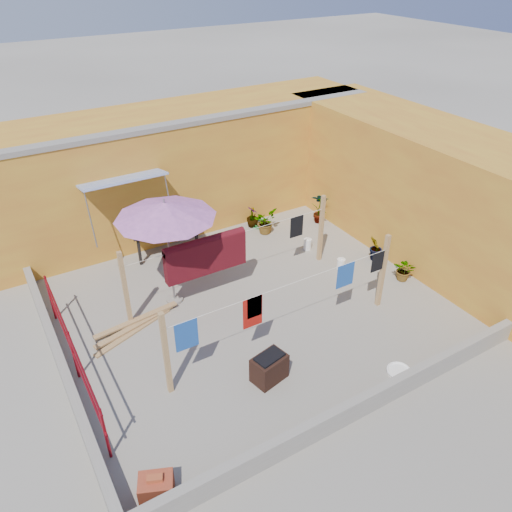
# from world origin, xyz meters

# --- Properties ---
(ground) EXTENTS (80.00, 80.00, 0.00)m
(ground) POSITION_xyz_m (0.00, 0.00, 0.00)
(ground) COLOR #9E998E
(ground) RESTS_ON ground
(wall_back) EXTENTS (11.00, 3.27, 3.21)m
(wall_back) POSITION_xyz_m (0.50, 4.69, 1.61)
(wall_back) COLOR gold
(wall_back) RESTS_ON ground
(wall_right) EXTENTS (2.40, 9.00, 3.20)m
(wall_right) POSITION_xyz_m (5.20, 0.00, 1.60)
(wall_right) COLOR gold
(wall_right) RESTS_ON ground
(parapet_front) EXTENTS (8.30, 0.16, 0.44)m
(parapet_front) POSITION_xyz_m (0.00, -3.58, 0.22)
(parapet_front) COLOR gray
(parapet_front) RESTS_ON ground
(parapet_left) EXTENTS (0.16, 7.30, 0.44)m
(parapet_left) POSITION_xyz_m (-4.08, 0.00, 0.22)
(parapet_left) COLOR gray
(parapet_left) RESTS_ON ground
(red_railing) EXTENTS (0.05, 4.20, 1.10)m
(red_railing) POSITION_xyz_m (-3.85, -0.20, 0.72)
(red_railing) COLOR maroon
(red_railing) RESTS_ON ground
(clothesline_rig) EXTENTS (5.09, 2.35, 1.80)m
(clothesline_rig) POSITION_xyz_m (-0.52, 0.54, 1.07)
(clothesline_rig) COLOR tan
(clothesline_rig) RESTS_ON ground
(patio_umbrella) EXTENTS (2.18, 2.18, 2.55)m
(patio_umbrella) POSITION_xyz_m (-1.38, 1.07, 2.29)
(patio_umbrella) COLOR gray
(patio_umbrella) RESTS_ON ground
(outdoor_table) EXTENTS (1.79, 0.99, 0.81)m
(outdoor_table) POSITION_xyz_m (-0.74, 3.20, 0.74)
(outdoor_table) COLOR black
(outdoor_table) RESTS_ON ground
(brick_stack) EXTENTS (0.61, 0.54, 0.44)m
(brick_stack) POSITION_xyz_m (-3.45, -3.20, 0.19)
(brick_stack) COLOR #9C3C24
(brick_stack) RESTS_ON ground
(lumber_pile) EXTENTS (2.04, 0.83, 0.12)m
(lumber_pile) POSITION_xyz_m (-2.47, 0.61, 0.06)
(lumber_pile) COLOR tan
(lumber_pile) RESTS_ON ground
(brazier) EXTENTS (0.71, 0.55, 0.57)m
(brazier) POSITION_xyz_m (-0.80, -2.07, 0.28)
(brazier) COLOR black
(brazier) RESTS_ON ground
(white_basin) EXTENTS (0.47, 0.47, 0.08)m
(white_basin) POSITION_xyz_m (1.39, -3.20, 0.04)
(white_basin) COLOR white
(white_basin) RESTS_ON ground
(water_jug_a) EXTENTS (0.21, 0.21, 0.33)m
(water_jug_a) POSITION_xyz_m (2.55, 1.38, 0.15)
(water_jug_a) COLOR white
(water_jug_a) RESTS_ON ground
(water_jug_b) EXTENTS (0.21, 0.21, 0.32)m
(water_jug_b) POSITION_xyz_m (2.70, 0.17, 0.14)
(water_jug_b) COLOR white
(water_jug_b) RESTS_ON ground
(green_hose) EXTENTS (0.56, 0.56, 0.08)m
(green_hose) POSITION_xyz_m (2.14, 3.16, 0.04)
(green_hose) COLOR #1B7D2A
(green_hose) RESTS_ON ground
(plant_back_a) EXTENTS (0.82, 0.80, 0.70)m
(plant_back_a) POSITION_xyz_m (2.05, 2.71, 0.35)
(plant_back_a) COLOR #235D1A
(plant_back_a) RESTS_ON ground
(plant_back_b) EXTENTS (0.35, 0.35, 0.62)m
(plant_back_b) POSITION_xyz_m (1.92, 3.20, 0.31)
(plant_back_b) COLOR #235D1A
(plant_back_b) RESTS_ON ground
(plant_right_a) EXTENTS (0.58, 0.59, 0.94)m
(plant_right_a) POSITION_xyz_m (3.70, 2.42, 0.47)
(plant_right_a) COLOR #235D1A
(plant_right_a) RESTS_ON ground
(plant_right_b) EXTENTS (0.51, 0.50, 0.72)m
(plant_right_b) POSITION_xyz_m (3.70, 0.04, 0.36)
(plant_right_b) COLOR #235D1A
(plant_right_b) RESTS_ON ground
(plant_right_c) EXTENTS (0.65, 0.67, 0.57)m
(plant_right_c) POSITION_xyz_m (3.70, -0.98, 0.29)
(plant_right_c) COLOR #235D1A
(plant_right_c) RESTS_ON ground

